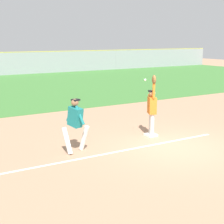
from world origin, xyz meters
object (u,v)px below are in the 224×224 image
(first_base, at_px, (151,135))
(fielder, at_px, (152,106))
(baseball, at_px, (145,80))
(parked_car_tan, at_px, (95,62))
(parked_car_red, at_px, (51,64))
(runner, at_px, (75,122))

(first_base, height_order, fielder, fielder)
(baseball, height_order, parked_car_tan, baseball)
(parked_car_tan, bearing_deg, fielder, -113.00)
(fielder, height_order, baseball, fielder)
(fielder, height_order, parked_car_tan, fielder)
(first_base, xyz_separation_m, fielder, (0.00, -0.03, 1.08))
(fielder, bearing_deg, parked_car_red, -79.06)
(runner, height_order, baseball, baseball)
(parked_car_tan, bearing_deg, first_base, -113.03)
(fielder, distance_m, runner, 3.19)
(fielder, xyz_separation_m, runner, (-3.18, -0.24, -0.12))
(fielder, relative_size, runner, 1.33)
(fielder, bearing_deg, first_base, -59.54)
(first_base, distance_m, fielder, 1.08)
(parked_car_red, bearing_deg, runner, -106.55)
(fielder, distance_m, parked_car_red, 28.61)
(fielder, bearing_deg, baseball, 47.43)
(fielder, relative_size, parked_car_red, 0.51)
(runner, height_order, parked_car_tan, runner)
(first_base, relative_size, parked_car_tan, 0.09)
(baseball, bearing_deg, parked_car_red, 75.16)
(parked_car_red, height_order, parked_car_tan, same)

